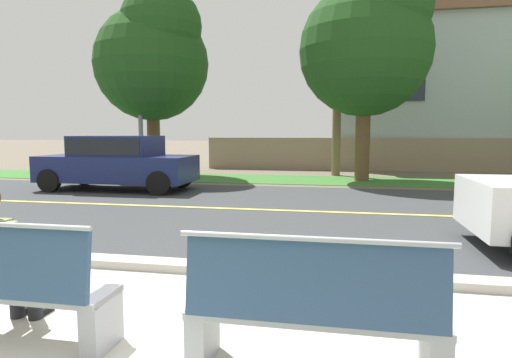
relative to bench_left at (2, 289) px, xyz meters
name	(u,v)px	position (x,y,z in m)	size (l,w,h in m)	color
ground_plane	(283,200)	(1.18, 7.62, -0.45)	(140.00, 140.00, 0.00)	#665B4C
sidewalk_pavement	(150,358)	(1.18, 0.02, -0.44)	(44.00, 3.60, 0.01)	beige
curb_edge	(221,269)	(1.18, 1.97, -0.40)	(44.00, 0.30, 0.11)	#ADA89E
street_asphalt	(274,210)	(1.18, 6.12, -0.45)	(52.00, 8.00, 0.01)	#383A3D
road_centre_line	(274,210)	(1.18, 6.12, -0.44)	(48.00, 0.14, 0.01)	#E0CC4C
far_verge_grass	(299,180)	(1.18, 12.03, -0.44)	(48.00, 2.80, 0.02)	#38702D
bench_left	(2,289)	(0.00, 0.00, 0.00)	(1.71, 0.48, 1.01)	#9EA0A8
bench_right	(313,314)	(2.36, 0.00, 0.00)	(1.71, 0.48, 1.01)	#9EA0A8
car_navy_far	(118,160)	(-3.68, 8.52, 0.40)	(4.30, 1.86, 1.54)	navy
streetlamp	(142,71)	(-4.45, 11.84, 3.36)	(0.24, 2.10, 6.61)	gray
shade_tree_far_left	(154,55)	(-4.15, 12.26, 3.97)	(4.13, 4.13, 6.81)	brown
shade_tree_left	(370,40)	(3.41, 12.06, 4.17)	(4.31, 4.31, 7.11)	brown
garden_wall	(356,154)	(3.22, 16.18, 0.25)	(13.00, 0.36, 1.40)	gray
house_across_street	(456,91)	(7.87, 19.37, 3.14)	(12.04, 6.91, 7.09)	#A3ADB2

